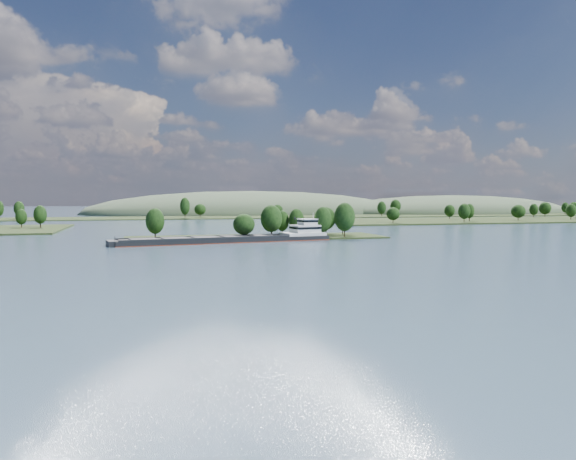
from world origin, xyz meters
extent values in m
plane|color=#314356|center=(0.00, 120.00, 0.00)|extent=(1800.00, 1800.00, 0.00)
cube|color=black|center=(0.00, 180.00, 0.00)|extent=(100.00, 30.00, 1.20)
cylinder|color=black|center=(24.12, 170.08, 2.52)|extent=(0.50, 0.50, 3.84)
ellipsoid|color=black|center=(24.12, 170.08, 7.40)|extent=(6.80, 6.80, 9.87)
cylinder|color=black|center=(8.94, 191.60, 2.28)|extent=(0.50, 0.50, 3.36)
ellipsoid|color=black|center=(8.94, 191.60, 6.56)|extent=(7.62, 7.62, 8.65)
cylinder|color=black|center=(4.72, 173.90, 2.63)|extent=(0.50, 0.50, 4.06)
ellipsoid|color=black|center=(4.72, 173.90, 7.80)|extent=(8.43, 8.43, 10.45)
cylinder|color=black|center=(11.92, 185.44, 2.23)|extent=(0.50, 0.50, 3.26)
ellipsoid|color=black|center=(11.92, 185.44, 6.37)|extent=(5.65, 5.65, 8.37)
cylinder|color=black|center=(-6.62, 170.00, 2.11)|extent=(0.50, 0.50, 3.02)
ellipsoid|color=black|center=(-6.62, 170.00, 5.96)|extent=(8.28, 8.28, 7.78)
cylinder|color=black|center=(-38.50, 176.87, 2.46)|extent=(0.50, 0.50, 3.73)
ellipsoid|color=black|center=(-38.50, 176.87, 7.21)|extent=(6.85, 6.85, 9.59)
cylinder|color=black|center=(17.05, 182.49, 2.37)|extent=(0.50, 0.50, 3.54)
ellipsoid|color=black|center=(17.05, 182.49, 6.87)|extent=(6.15, 6.15, 9.10)
cylinder|color=black|center=(37.29, 183.70, 2.65)|extent=(0.50, 0.50, 4.10)
ellipsoid|color=black|center=(37.29, 183.70, 7.87)|extent=(7.11, 7.11, 10.55)
cylinder|color=black|center=(32.76, 169.35, 2.78)|extent=(0.50, 0.50, 4.36)
ellipsoid|color=black|center=(32.76, 169.35, 8.33)|extent=(8.09, 8.09, 11.22)
cylinder|color=black|center=(30.81, 185.91, 2.45)|extent=(0.50, 0.50, 3.70)
ellipsoid|color=black|center=(30.81, 185.91, 7.15)|extent=(7.72, 7.72, 9.51)
cylinder|color=black|center=(-92.45, 268.15, 2.62)|extent=(0.50, 0.50, 3.63)
ellipsoid|color=black|center=(-92.45, 268.15, 7.23)|extent=(6.48, 6.48, 9.34)
cylinder|color=black|center=(-101.39, 269.24, 2.33)|extent=(0.50, 0.50, 3.06)
ellipsoid|color=black|center=(-101.39, 269.24, 6.21)|extent=(5.57, 5.57, 7.86)
cube|color=black|center=(230.00, 300.00, 0.00)|extent=(320.00, 90.00, 1.60)
cylinder|color=black|center=(100.93, 270.63, 2.31)|extent=(0.50, 0.50, 3.01)
ellipsoid|color=black|center=(100.93, 270.63, 6.14)|extent=(7.98, 7.98, 7.75)
cylinder|color=black|center=(259.89, 335.83, 2.68)|extent=(0.50, 0.50, 3.75)
ellipsoid|color=black|center=(259.89, 335.83, 7.45)|extent=(9.16, 9.16, 9.65)
cylinder|color=black|center=(237.67, 283.31, 2.55)|extent=(0.50, 0.50, 3.49)
ellipsoid|color=black|center=(237.67, 283.31, 6.99)|extent=(6.83, 6.83, 8.98)
cylinder|color=black|center=(194.39, 280.70, 2.49)|extent=(0.50, 0.50, 3.37)
ellipsoid|color=black|center=(194.39, 280.70, 6.78)|extent=(9.18, 9.18, 8.67)
cylinder|color=black|center=(146.80, 268.09, 2.67)|extent=(0.50, 0.50, 3.74)
ellipsoid|color=black|center=(146.80, 268.09, 7.42)|extent=(7.41, 7.41, 9.61)
cylinder|color=black|center=(158.06, 280.10, 2.62)|extent=(0.50, 0.50, 3.63)
ellipsoid|color=black|center=(158.06, 280.10, 7.24)|extent=(6.23, 6.23, 9.35)
cylinder|color=black|center=(165.02, 315.45, 2.44)|extent=(0.50, 0.50, 3.29)
ellipsoid|color=black|center=(165.02, 315.45, 6.62)|extent=(7.43, 7.43, 8.45)
cylinder|color=black|center=(242.53, 326.71, 2.49)|extent=(0.50, 0.50, 3.39)
ellipsoid|color=black|center=(242.53, 326.71, 6.80)|extent=(6.59, 6.59, 8.71)
cube|color=black|center=(0.00, 400.00, 0.00)|extent=(900.00, 60.00, 1.20)
cylinder|color=black|center=(-140.04, 397.92, 2.71)|extent=(0.50, 0.50, 4.22)
cylinder|color=black|center=(344.60, 401.14, 2.41)|extent=(0.50, 0.50, 3.63)
ellipsoid|color=black|center=(344.60, 401.14, 7.03)|extent=(8.47, 8.47, 9.33)
cylinder|color=black|center=(142.66, 380.16, 2.59)|extent=(0.50, 0.50, 3.97)
ellipsoid|color=black|center=(142.66, 380.16, 7.64)|extent=(7.01, 7.01, 10.21)
cylinder|color=black|center=(0.73, 403.39, 2.28)|extent=(0.50, 0.50, 3.37)
ellipsoid|color=black|center=(0.73, 403.39, 6.57)|extent=(8.92, 8.92, 8.67)
cylinder|color=black|center=(323.59, 387.78, 2.37)|extent=(0.50, 0.50, 3.55)
ellipsoid|color=black|center=(323.59, 387.78, 6.89)|extent=(6.48, 6.48, 9.13)
cylinder|color=black|center=(170.81, 413.97, 2.80)|extent=(0.50, 0.50, 4.40)
ellipsoid|color=black|center=(170.81, 413.97, 8.40)|extent=(9.25, 9.25, 11.32)
cylinder|color=black|center=(-126.93, 395.94, 2.66)|extent=(0.50, 0.50, 4.12)
ellipsoid|color=black|center=(-126.93, 395.94, 7.91)|extent=(7.26, 7.26, 10.61)
cylinder|color=black|center=(59.68, 391.35, 2.18)|extent=(0.50, 0.50, 3.15)
ellipsoid|color=black|center=(59.68, 391.35, 6.19)|extent=(8.21, 8.21, 8.11)
cylinder|color=black|center=(-12.44, 381.88, 3.09)|extent=(0.50, 0.50, 4.98)
ellipsoid|color=black|center=(-12.44, 381.88, 9.43)|extent=(7.15, 7.15, 12.81)
ellipsoid|color=#384831|center=(260.00, 470.00, 0.00)|extent=(260.00, 140.00, 36.00)
ellipsoid|color=#384831|center=(60.00, 500.00, 0.00)|extent=(320.00, 160.00, 44.00)
cube|color=black|center=(-14.09, 162.70, 0.48)|extent=(78.06, 22.95, 2.13)
cube|color=maroon|center=(-14.09, 162.70, 0.05)|extent=(78.28, 23.18, 0.24)
cube|color=black|center=(-22.55, 166.04, 1.84)|extent=(59.26, 10.77, 0.78)
cube|color=black|center=(-20.91, 156.68, 1.84)|extent=(59.26, 10.77, 0.78)
cube|color=black|center=(-21.73, 161.36, 1.70)|extent=(58.80, 18.65, 0.29)
cube|color=black|center=(-42.74, 157.68, 1.99)|extent=(9.97, 9.34, 0.34)
cube|color=black|center=(-32.23, 159.52, 1.99)|extent=(9.97, 9.34, 0.34)
cube|color=black|center=(-21.73, 161.36, 1.99)|extent=(9.97, 9.34, 0.34)
cube|color=black|center=(-11.23, 163.21, 1.99)|extent=(9.97, 9.34, 0.34)
cube|color=black|center=(-0.73, 165.05, 1.99)|extent=(9.97, 9.34, 0.34)
cube|color=black|center=(-52.76, 155.92, 0.87)|extent=(4.37, 9.10, 1.94)
cylinder|color=black|center=(-51.81, 156.08, 2.23)|extent=(0.27, 0.27, 2.13)
cube|color=silver|center=(15.50, 167.90, 2.13)|extent=(16.89, 11.85, 1.16)
cube|color=silver|center=(16.46, 168.06, 4.07)|extent=(10.89, 9.31, 2.91)
cube|color=black|center=(16.46, 168.06, 4.46)|extent=(11.11, 9.54, 0.87)
cube|color=silver|center=(17.41, 168.23, 6.59)|extent=(6.73, 6.73, 2.13)
cube|color=black|center=(17.41, 168.23, 6.98)|extent=(6.96, 6.96, 0.78)
cube|color=silver|center=(17.41, 168.23, 7.76)|extent=(7.18, 7.18, 0.19)
cylinder|color=silver|center=(19.80, 168.65, 8.92)|extent=(0.22, 0.22, 2.52)
cylinder|color=black|center=(13.09, 170.43, 7.95)|extent=(0.56, 0.56, 1.16)
camera|label=1|loc=(-43.20, -34.74, 15.99)|focal=35.00mm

